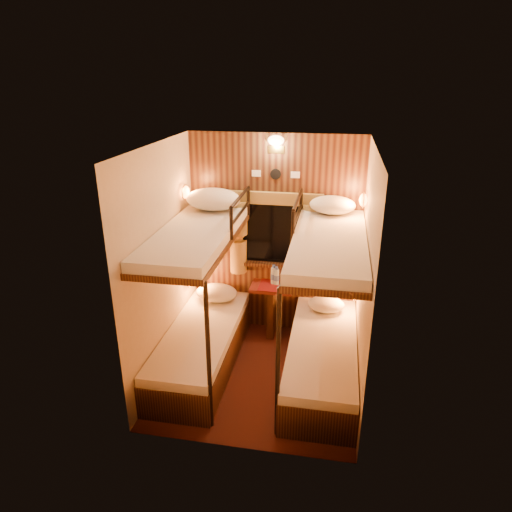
% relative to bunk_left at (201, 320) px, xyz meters
% --- Properties ---
extents(floor, '(2.10, 2.10, 0.00)m').
position_rel_bunk_left_xyz_m(floor, '(0.65, -0.07, -0.56)').
color(floor, '#3B1610').
rests_on(floor, ground).
extents(ceiling, '(2.10, 2.10, 0.00)m').
position_rel_bunk_left_xyz_m(ceiling, '(0.65, -0.07, 1.84)').
color(ceiling, silver).
rests_on(ceiling, wall_back).
extents(wall_back, '(2.40, 0.00, 2.40)m').
position_rel_bunk_left_xyz_m(wall_back, '(0.65, 0.98, 0.64)').
color(wall_back, '#C6B293').
rests_on(wall_back, floor).
extents(wall_front, '(2.40, 0.00, 2.40)m').
position_rel_bunk_left_xyz_m(wall_front, '(0.65, -1.12, 0.64)').
color(wall_front, '#C6B293').
rests_on(wall_front, floor).
extents(wall_left, '(0.00, 2.40, 2.40)m').
position_rel_bunk_left_xyz_m(wall_left, '(-0.35, -0.07, 0.64)').
color(wall_left, '#C6B293').
rests_on(wall_left, floor).
extents(wall_right, '(0.00, 2.40, 2.40)m').
position_rel_bunk_left_xyz_m(wall_right, '(1.65, -0.07, 0.64)').
color(wall_right, '#C6B293').
rests_on(wall_right, floor).
extents(back_panel, '(2.00, 0.03, 2.40)m').
position_rel_bunk_left_xyz_m(back_panel, '(0.65, 0.97, 0.64)').
color(back_panel, black).
rests_on(back_panel, floor).
extents(bunk_left, '(0.72, 1.90, 1.82)m').
position_rel_bunk_left_xyz_m(bunk_left, '(0.00, 0.00, 0.00)').
color(bunk_left, black).
rests_on(bunk_left, floor).
extents(bunk_right, '(0.72, 1.90, 1.82)m').
position_rel_bunk_left_xyz_m(bunk_right, '(1.30, 0.00, 0.00)').
color(bunk_right, black).
rests_on(bunk_right, floor).
extents(window, '(1.00, 0.12, 0.79)m').
position_rel_bunk_left_xyz_m(window, '(0.65, 0.94, 0.62)').
color(window, black).
rests_on(window, back_panel).
extents(curtains, '(1.10, 0.22, 1.00)m').
position_rel_bunk_left_xyz_m(curtains, '(0.65, 0.90, 0.71)').
color(curtains, olive).
rests_on(curtains, back_panel).
extents(back_fixtures, '(0.54, 0.09, 0.48)m').
position_rel_bunk_left_xyz_m(back_fixtures, '(0.65, 0.93, 1.69)').
color(back_fixtures, black).
rests_on(back_fixtures, back_panel).
extents(reading_lamps, '(2.00, 0.20, 1.25)m').
position_rel_bunk_left_xyz_m(reading_lamps, '(0.65, 0.63, 0.68)').
color(reading_lamps, orange).
rests_on(reading_lamps, wall_left).
extents(table, '(0.50, 0.34, 0.66)m').
position_rel_bunk_left_xyz_m(table, '(0.65, 0.78, -0.14)').
color(table, '#5C1B15').
rests_on(table, floor).
extents(bottle_left, '(0.07, 0.07, 0.23)m').
position_rel_bunk_left_xyz_m(bottle_left, '(0.69, 0.82, 0.19)').
color(bottle_left, '#99BFE5').
rests_on(bottle_left, table).
extents(bottle_right, '(0.07, 0.07, 0.24)m').
position_rel_bunk_left_xyz_m(bottle_right, '(0.66, 0.84, 0.20)').
color(bottle_right, '#99BFE5').
rests_on(bottle_right, table).
extents(sachet_a, '(0.10, 0.08, 0.01)m').
position_rel_bunk_left_xyz_m(sachet_a, '(0.81, 0.78, 0.09)').
color(sachet_a, silver).
rests_on(sachet_a, table).
extents(sachet_b, '(0.07, 0.06, 0.00)m').
position_rel_bunk_left_xyz_m(sachet_b, '(0.76, 0.75, 0.09)').
color(sachet_b, silver).
rests_on(sachet_b, table).
extents(pillow_lower_left, '(0.50, 0.36, 0.20)m').
position_rel_bunk_left_xyz_m(pillow_lower_left, '(-0.00, 0.66, -0.00)').
color(pillow_lower_left, silver).
rests_on(pillow_lower_left, bunk_left).
extents(pillow_lower_right, '(0.42, 0.30, 0.16)m').
position_rel_bunk_left_xyz_m(pillow_lower_right, '(1.30, 0.63, -0.02)').
color(pillow_lower_right, silver).
rests_on(pillow_lower_right, bunk_right).
extents(pillow_upper_left, '(0.61, 0.43, 0.24)m').
position_rel_bunk_left_xyz_m(pillow_upper_left, '(-0.00, 0.65, 1.15)').
color(pillow_upper_left, silver).
rests_on(pillow_upper_left, bunk_left).
extents(pillow_upper_right, '(0.49, 0.35, 0.19)m').
position_rel_bunk_left_xyz_m(pillow_upper_right, '(1.30, 0.74, 1.12)').
color(pillow_upper_right, silver).
rests_on(pillow_upper_right, bunk_right).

